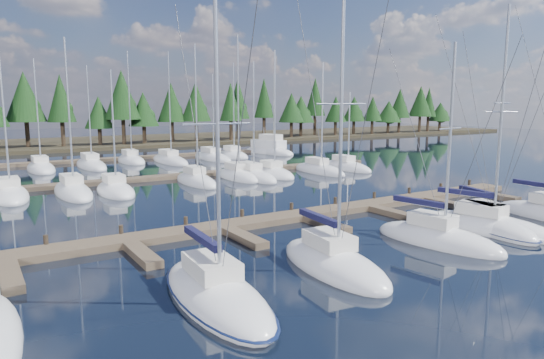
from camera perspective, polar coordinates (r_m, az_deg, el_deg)
ground at (r=43.95m, az=-5.82°, el=-1.44°), size 260.00×260.00×0.00m
far_shore at (r=100.91m, az=-21.17°, el=4.03°), size 220.00×30.00×0.60m
main_dock at (r=33.28m, az=3.91°, el=-4.42°), size 44.00×6.13×0.90m
back_docks at (r=61.90m, az=-13.90°, el=1.55°), size 50.00×21.80×0.40m
front_sailboat_1 at (r=20.18m, az=-6.63°, el=-13.27°), size 3.64×9.20×12.95m
front_sailboat_2 at (r=23.80m, az=7.17°, el=-9.73°), size 3.67×8.22×14.28m
front_sailboat_3 at (r=29.21m, az=18.87°, el=-6.63°), size 3.76×8.09×11.89m
front_sailboat_4 at (r=33.55m, az=24.14°, el=-4.93°), size 4.72×8.38×13.42m
front_sailboat_5 at (r=33.22m, az=23.84°, el=-5.05°), size 4.77×8.92×14.36m
back_sailboat_rows at (r=57.74m, az=-12.09°, el=1.16°), size 46.17×30.57×15.56m
motor_yacht_right at (r=77.72m, az=-0.40°, el=3.52°), size 5.98×10.54×5.02m
tree_line at (r=90.15m, az=-23.36°, el=8.02°), size 185.89×11.31×13.32m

